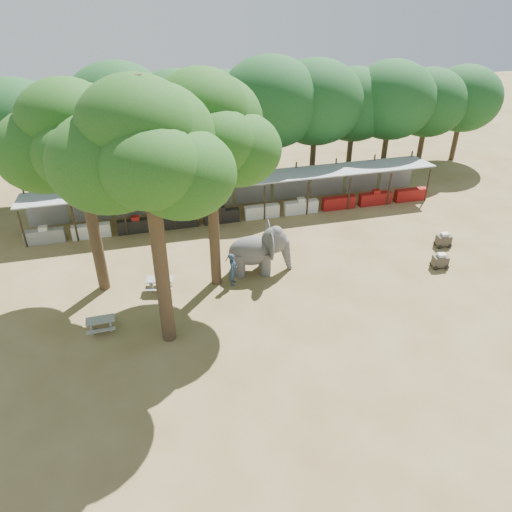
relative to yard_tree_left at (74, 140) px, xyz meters
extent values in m
plane|color=brown|center=(9.13, -7.19, -8.20)|extent=(100.00, 100.00, 0.00)
cube|color=#929599|center=(9.13, 6.81, -5.70)|extent=(28.00, 2.99, 0.39)
cylinder|color=#2D2319|center=(-3.47, 5.46, -7.00)|extent=(0.12, 0.12, 2.40)
cylinder|color=#2D2319|center=(-3.47, 8.16, -6.80)|extent=(0.12, 0.12, 2.80)
cube|color=gray|center=(-3.47, 5.71, -7.75)|extent=(2.38, 0.50, 0.90)
cube|color=gray|center=(-3.47, 8.11, -7.20)|extent=(2.52, 0.12, 2.00)
cylinder|color=#2D2319|center=(-0.67, 5.46, -7.00)|extent=(0.12, 0.12, 2.40)
cylinder|color=#2D2319|center=(-0.67, 8.16, -6.80)|extent=(0.12, 0.12, 2.80)
cube|color=silver|center=(-0.67, 5.71, -7.75)|extent=(2.38, 0.50, 0.90)
cube|color=gray|center=(-0.67, 8.11, -7.20)|extent=(2.52, 0.12, 2.00)
cylinder|color=#2D2319|center=(2.13, 5.46, -7.00)|extent=(0.12, 0.12, 2.40)
cylinder|color=#2D2319|center=(2.13, 8.16, -6.80)|extent=(0.12, 0.12, 2.80)
cube|color=black|center=(2.13, 5.71, -7.75)|extent=(2.38, 0.50, 0.90)
cube|color=gray|center=(2.13, 8.11, -7.20)|extent=(2.52, 0.12, 2.00)
cylinder|color=#2D2319|center=(4.93, 5.46, -7.00)|extent=(0.12, 0.12, 2.40)
cylinder|color=#2D2319|center=(4.93, 8.16, -6.80)|extent=(0.12, 0.12, 2.80)
cube|color=black|center=(4.93, 5.71, -7.75)|extent=(2.38, 0.50, 0.90)
cube|color=gray|center=(4.93, 8.11, -7.20)|extent=(2.52, 0.12, 2.00)
cylinder|color=#2D2319|center=(7.73, 5.46, -7.00)|extent=(0.12, 0.12, 2.40)
cylinder|color=#2D2319|center=(7.73, 8.16, -6.80)|extent=(0.12, 0.12, 2.80)
cube|color=black|center=(7.73, 5.71, -7.75)|extent=(2.38, 0.50, 0.90)
cube|color=gray|center=(7.73, 8.11, -7.20)|extent=(2.52, 0.12, 2.00)
cylinder|color=#2D2319|center=(10.53, 5.46, -7.00)|extent=(0.12, 0.12, 2.40)
cylinder|color=#2D2319|center=(10.53, 8.16, -6.80)|extent=(0.12, 0.12, 2.80)
cube|color=silver|center=(10.53, 5.71, -7.75)|extent=(2.38, 0.50, 0.90)
cube|color=gray|center=(10.53, 8.11, -7.20)|extent=(2.52, 0.12, 2.00)
cylinder|color=#2D2319|center=(13.33, 5.46, -7.00)|extent=(0.12, 0.12, 2.40)
cylinder|color=#2D2319|center=(13.33, 8.16, -6.80)|extent=(0.12, 0.12, 2.80)
cube|color=silver|center=(13.33, 5.71, -7.75)|extent=(2.38, 0.50, 0.90)
cube|color=gray|center=(13.33, 8.11, -7.20)|extent=(2.52, 0.12, 2.00)
cylinder|color=#2D2319|center=(16.13, 5.46, -7.00)|extent=(0.12, 0.12, 2.40)
cylinder|color=#2D2319|center=(16.13, 8.16, -6.80)|extent=(0.12, 0.12, 2.80)
cube|color=maroon|center=(16.13, 5.71, -7.75)|extent=(2.38, 0.50, 0.90)
cube|color=gray|center=(16.13, 8.11, -7.20)|extent=(2.52, 0.12, 2.00)
cylinder|color=#2D2319|center=(18.93, 5.46, -7.00)|extent=(0.12, 0.12, 2.40)
cylinder|color=#2D2319|center=(18.93, 8.16, -6.80)|extent=(0.12, 0.12, 2.80)
cube|color=maroon|center=(18.93, 5.71, -7.75)|extent=(2.38, 0.50, 0.90)
cube|color=gray|center=(18.93, 8.11, -7.20)|extent=(2.52, 0.12, 2.00)
cylinder|color=#2D2319|center=(21.73, 5.46, -7.00)|extent=(0.12, 0.12, 2.40)
cylinder|color=#2D2319|center=(21.73, 8.16, -6.80)|extent=(0.12, 0.12, 2.80)
cube|color=maroon|center=(21.73, 5.71, -7.75)|extent=(2.38, 0.50, 0.90)
cube|color=gray|center=(21.73, 8.11, -7.20)|extent=(2.52, 0.12, 2.00)
cylinder|color=#332316|center=(0.13, -0.19, -3.60)|extent=(0.60, 0.60, 9.20)
cone|color=#332316|center=(0.13, -0.19, 1.00)|extent=(0.57, 0.57, 2.88)
ellipsoid|color=#12440C|center=(-1.27, 0.11, -0.38)|extent=(4.80, 4.80, 3.94)
ellipsoid|color=#12440C|center=(1.33, -0.79, -0.78)|extent=(4.20, 4.20, 3.44)
ellipsoid|color=#12440C|center=(0.33, 0.91, 0.22)|extent=(5.20, 5.20, 4.26)
ellipsoid|color=#12440C|center=(0.13, -1.49, -0.08)|extent=(3.80, 3.80, 3.12)
ellipsoid|color=#12440C|center=(-0.17, 0.01, 1.02)|extent=(4.40, 4.40, 3.61)
cylinder|color=#332316|center=(3.13, -5.19, -3.00)|extent=(0.64, 0.64, 10.40)
cone|color=#332316|center=(3.13, -5.19, 2.20)|extent=(0.61, 0.61, 3.25)
ellipsoid|color=#12440C|center=(1.73, -4.89, 0.64)|extent=(4.80, 4.80, 3.94)
ellipsoid|color=#12440C|center=(4.33, -5.79, 0.24)|extent=(4.20, 4.20, 3.44)
ellipsoid|color=#12440C|center=(3.33, -4.09, 1.24)|extent=(5.20, 5.20, 4.26)
ellipsoid|color=#12440C|center=(3.13, -6.49, 0.94)|extent=(3.80, 3.80, 3.12)
ellipsoid|color=#12440C|center=(2.83, -4.99, 2.04)|extent=(4.40, 4.40, 3.61)
cylinder|color=#332316|center=(6.13, -1.19, -3.40)|extent=(0.56, 0.56, 9.60)
cone|color=#332316|center=(6.13, -1.19, 1.40)|extent=(0.53, 0.53, 3.00)
ellipsoid|color=#12440C|center=(4.73, -0.89, -0.04)|extent=(4.80, 4.80, 3.94)
ellipsoid|color=#12440C|center=(7.33, -1.79, -0.44)|extent=(4.20, 4.20, 3.44)
ellipsoid|color=#12440C|center=(6.33, -0.09, 0.56)|extent=(5.20, 5.20, 4.26)
ellipsoid|color=#12440C|center=(6.13, -2.49, 0.26)|extent=(3.80, 3.80, 3.12)
ellipsoid|color=#12440C|center=(5.83, -0.99, 1.36)|extent=(4.40, 4.40, 3.61)
cylinder|color=#332316|center=(-4.20, 11.81, -6.33)|extent=(0.44, 0.44, 3.74)
ellipsoid|color=#133719|center=(-4.20, 11.81, -2.68)|extent=(6.46, 5.95, 5.61)
cylinder|color=#332316|center=(-0.87, 11.81, -6.33)|extent=(0.44, 0.44, 3.74)
ellipsoid|color=#133719|center=(-0.87, 11.81, -2.68)|extent=(6.46, 5.95, 5.61)
cylinder|color=#332316|center=(2.47, 11.81, -6.33)|extent=(0.44, 0.44, 3.74)
ellipsoid|color=#133719|center=(2.47, 11.81, -2.68)|extent=(6.46, 5.95, 5.61)
cylinder|color=#332316|center=(5.80, 11.81, -6.33)|extent=(0.44, 0.44, 3.74)
ellipsoid|color=#133719|center=(5.80, 11.81, -2.68)|extent=(6.46, 5.95, 5.61)
cylinder|color=#332316|center=(9.13, 11.81, -6.33)|extent=(0.44, 0.44, 3.74)
ellipsoid|color=#133719|center=(9.13, 11.81, -2.68)|extent=(6.46, 5.95, 5.61)
cylinder|color=#332316|center=(12.47, 11.81, -6.33)|extent=(0.44, 0.44, 3.74)
ellipsoid|color=#133719|center=(12.47, 11.81, -2.68)|extent=(6.46, 5.95, 5.61)
cylinder|color=#332316|center=(15.80, 11.81, -6.33)|extent=(0.44, 0.44, 3.74)
ellipsoid|color=#133719|center=(15.80, 11.81, -2.68)|extent=(6.46, 5.95, 5.61)
cylinder|color=#332316|center=(19.13, 11.81, -6.33)|extent=(0.44, 0.44, 3.74)
ellipsoid|color=#133719|center=(19.13, 11.81, -2.68)|extent=(6.46, 5.95, 5.61)
cylinder|color=#332316|center=(22.47, 11.81, -6.33)|extent=(0.44, 0.44, 3.74)
ellipsoid|color=#133719|center=(22.47, 11.81, -2.68)|extent=(6.46, 5.95, 5.61)
cylinder|color=#332316|center=(25.80, 11.81, -6.33)|extent=(0.44, 0.44, 3.74)
ellipsoid|color=#133719|center=(25.80, 11.81, -2.68)|extent=(6.46, 5.95, 5.61)
cylinder|color=#332316|center=(29.13, 11.81, -6.33)|extent=(0.44, 0.44, 3.74)
ellipsoid|color=#133719|center=(29.13, 11.81, -2.68)|extent=(6.46, 5.95, 5.61)
ellipsoid|color=#4A4747|center=(8.31, -0.58, -6.84)|extent=(2.79, 1.87, 1.68)
cylinder|color=#4A4747|center=(7.54, -0.88, -7.49)|extent=(0.68, 0.68, 1.41)
cylinder|color=#4A4747|center=(7.66, -0.08, -7.49)|extent=(0.68, 0.68, 1.41)
cylinder|color=#4A4747|center=(8.96, -1.08, -7.49)|extent=(0.68, 0.68, 1.41)
cylinder|color=#4A4747|center=(9.08, -0.28, -7.49)|extent=(0.68, 0.68, 1.41)
ellipsoid|color=#4A4747|center=(9.54, -0.75, -6.24)|extent=(1.59, 1.35, 1.56)
ellipsoid|color=#4A4747|center=(9.19, -1.47, -6.20)|extent=(0.42, 1.30, 1.60)
ellipsoid|color=#4A4747|center=(9.40, 0.04, -6.20)|extent=(0.42, 1.30, 1.60)
cone|color=#4A4747|center=(10.29, -0.86, -7.32)|extent=(0.72, 0.72, 1.77)
imported|color=#26384C|center=(6.99, -1.56, -7.24)|extent=(0.69, 0.81, 1.91)
cube|color=gray|center=(0.02, -3.85, -7.56)|extent=(1.35, 0.65, 0.05)
cube|color=gray|center=(-0.42, -3.86, -7.89)|extent=(0.10, 0.53, 0.62)
cube|color=gray|center=(0.47, -3.84, -7.89)|extent=(0.10, 0.53, 0.62)
cube|color=gray|center=(0.04, -4.34, -7.83)|extent=(1.34, 0.26, 0.04)
cube|color=gray|center=(0.01, -3.36, -7.83)|extent=(1.34, 0.26, 0.04)
cube|color=gray|center=(3.08, -1.17, -7.51)|extent=(1.54, 0.97, 0.06)
cube|color=gray|center=(2.61, -1.07, -7.87)|extent=(0.22, 0.58, 0.67)
cube|color=gray|center=(3.55, -1.28, -7.87)|extent=(0.22, 0.58, 0.67)
cube|color=gray|center=(2.97, -1.68, -7.80)|extent=(1.45, 0.55, 0.05)
cube|color=gray|center=(3.20, -0.66, -7.80)|extent=(1.45, 0.55, 0.05)
cube|color=#352E26|center=(18.91, -2.84, -7.77)|extent=(0.91, 0.61, 0.60)
cylinder|color=black|center=(18.54, -3.08, -8.07)|extent=(0.26, 0.08, 0.26)
cylinder|color=black|center=(19.22, -3.16, -8.07)|extent=(0.26, 0.08, 0.26)
cylinder|color=black|center=(18.60, -2.52, -8.07)|extent=(0.26, 0.08, 0.26)
cylinder|color=black|center=(19.28, -2.60, -8.07)|extent=(0.26, 0.08, 0.26)
cube|color=silver|center=(18.91, -2.84, -7.39)|extent=(0.46, 0.39, 0.21)
cube|color=#352E26|center=(20.43, -0.74, -7.77)|extent=(0.89, 0.56, 0.60)
cylinder|color=black|center=(20.07, -1.01, -8.07)|extent=(0.26, 0.07, 0.26)
cylinder|color=black|center=(20.76, -1.05, -8.07)|extent=(0.26, 0.07, 0.26)
cylinder|color=black|center=(20.10, -0.44, -8.07)|extent=(0.26, 0.07, 0.26)
cylinder|color=black|center=(20.79, -0.48, -8.07)|extent=(0.26, 0.07, 0.26)
cube|color=silver|center=(20.43, -0.74, -7.38)|extent=(0.45, 0.37, 0.21)
camera|label=1|loc=(2.71, -23.74, 7.57)|focal=35.00mm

